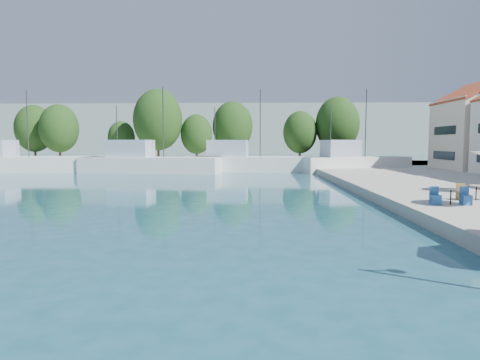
{
  "coord_description": "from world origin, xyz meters",
  "views": [
    {
      "loc": [
        -0.97,
        3.75,
        3.48
      ],
      "look_at": [
        -1.7,
        26.0,
        1.53
      ],
      "focal_mm": 32.0,
      "sensor_mm": 36.0,
      "label": 1
    }
  ],
  "objects_px": {
    "trawler_01": "(7,163)",
    "trawler_02": "(147,163)",
    "trawler_03": "(244,163)",
    "trawler_04": "(352,163)"
  },
  "relations": [
    {
      "from": "trawler_01",
      "to": "trawler_02",
      "type": "height_order",
      "value": "same"
    },
    {
      "from": "trawler_01",
      "to": "trawler_03",
      "type": "bearing_deg",
      "value": -1.65
    },
    {
      "from": "trawler_02",
      "to": "trawler_03",
      "type": "bearing_deg",
      "value": 19.3
    },
    {
      "from": "trawler_03",
      "to": "trawler_04",
      "type": "height_order",
      "value": "same"
    },
    {
      "from": "trawler_04",
      "to": "trawler_01",
      "type": "bearing_deg",
      "value": 161.82
    },
    {
      "from": "trawler_02",
      "to": "trawler_04",
      "type": "height_order",
      "value": "same"
    },
    {
      "from": "trawler_03",
      "to": "trawler_04",
      "type": "xyz_separation_m",
      "value": [
        12.94,
        -0.83,
        0.0
      ]
    },
    {
      "from": "trawler_01",
      "to": "trawler_03",
      "type": "relative_size",
      "value": 1.31
    },
    {
      "from": "trawler_01",
      "to": "trawler_02",
      "type": "xyz_separation_m",
      "value": [
        17.28,
        -1.12,
        0.0
      ]
    },
    {
      "from": "trawler_01",
      "to": "trawler_02",
      "type": "relative_size",
      "value": 1.27
    }
  ]
}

